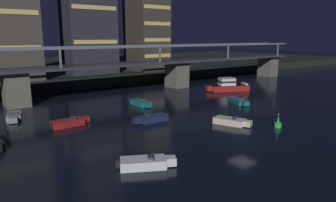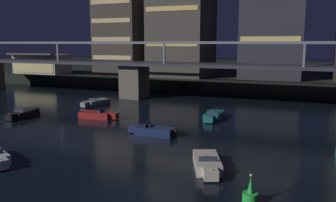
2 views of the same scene
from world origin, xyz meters
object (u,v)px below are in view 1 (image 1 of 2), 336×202
(speedboat_far_left, at_px, (141,103))
(speedboat_mid_right, at_px, (231,121))
(speedboat_mid_left, at_px, (146,163))
(speedboat_far_right, at_px, (69,122))
(speedboat_near_center, at_px, (151,118))
(speedboat_mid_center, at_px, (239,101))
(river_bridge, at_px, (109,72))
(tower_east_tall, at_px, (147,31))
(cabin_cruiser_near_left, at_px, (228,86))
(channel_buoy, at_px, (278,124))
(speedboat_near_right, at_px, (14,116))

(speedboat_far_left, bearing_deg, speedboat_mid_right, -77.96)
(speedboat_mid_left, bearing_deg, speedboat_far_right, 93.65)
(speedboat_near_center, bearing_deg, speedboat_mid_center, 2.01)
(river_bridge, relative_size, speedboat_mid_right, 20.63)
(speedboat_mid_right, bearing_deg, speedboat_mid_left, -163.51)
(tower_east_tall, height_order, speedboat_mid_right, tower_east_tall)
(river_bridge, relative_size, cabin_cruiser_near_left, 11.42)
(speedboat_near_center, height_order, channel_buoy, channel_buoy)
(speedboat_far_left, relative_size, speedboat_far_right, 0.99)
(speedboat_mid_left, relative_size, speedboat_far_left, 0.95)
(tower_east_tall, bearing_deg, cabin_cruiser_near_left, -85.75)
(speedboat_mid_left, xyz_separation_m, channel_buoy, (19.62, 0.37, 0.06))
(speedboat_near_center, height_order, speedboat_near_right, same)
(speedboat_mid_center, height_order, channel_buoy, channel_buoy)
(river_bridge, xyz_separation_m, speedboat_mid_left, (-12.36, -32.70, -3.96))
(speedboat_far_right, bearing_deg, speedboat_mid_center, -8.09)
(river_bridge, height_order, speedboat_mid_right, river_bridge)
(tower_east_tall, distance_m, speedboat_mid_left, 61.02)
(cabin_cruiser_near_left, bearing_deg, speedboat_mid_center, -128.96)
(speedboat_near_center, xyz_separation_m, speedboat_mid_left, (-8.42, -11.95, 0.00))
(river_bridge, distance_m, tower_east_tall, 27.82)
(speedboat_near_center, height_order, speedboat_far_right, same)
(speedboat_mid_left, height_order, speedboat_far_left, same)
(river_bridge, relative_size, speedboat_mid_left, 21.30)
(cabin_cruiser_near_left, distance_m, speedboat_far_right, 35.85)
(tower_east_tall, distance_m, cabin_cruiser_near_left, 30.36)
(speedboat_far_left, distance_m, speedboat_far_right, 14.25)
(speedboat_mid_center, bearing_deg, speedboat_mid_left, -154.53)
(tower_east_tall, xyz_separation_m, channel_buoy, (-12.61, -50.03, -12.00))
(speedboat_mid_left, bearing_deg, river_bridge, 69.29)
(speedboat_near_center, xyz_separation_m, speedboat_mid_center, (18.00, 0.63, 0.00))
(cabin_cruiser_near_left, xyz_separation_m, speedboat_near_center, (-25.90, -10.40, -0.64))
(channel_buoy, bearing_deg, speedboat_far_right, 142.06)
(speedboat_near_center, distance_m, speedboat_mid_center, 18.01)
(river_bridge, bearing_deg, speedboat_mid_left, -110.71)
(river_bridge, relative_size, speedboat_far_left, 20.20)
(speedboat_mid_left, relative_size, speedboat_mid_center, 0.96)
(river_bridge, distance_m, speedboat_far_right, 21.41)
(river_bridge, xyz_separation_m, speedboat_far_left, (0.04, -11.52, -3.96))
(speedboat_mid_center, xyz_separation_m, channel_buoy, (-6.80, -12.21, 0.06))
(speedboat_mid_center, height_order, speedboat_mid_right, same)
(speedboat_near_right, relative_size, speedboat_far_right, 1.00)
(river_bridge, height_order, speedboat_far_left, river_bridge)
(speedboat_mid_center, xyz_separation_m, speedboat_far_left, (-14.01, 8.60, 0.00))
(cabin_cruiser_near_left, relative_size, channel_buoy, 5.22)
(tower_east_tall, relative_size, speedboat_mid_left, 4.24)
(speedboat_near_center, bearing_deg, channel_buoy, -45.95)
(tower_east_tall, relative_size, speedboat_near_right, 4.00)
(river_bridge, bearing_deg, speedboat_mid_right, -82.76)
(tower_east_tall, bearing_deg, speedboat_near_right, -145.41)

